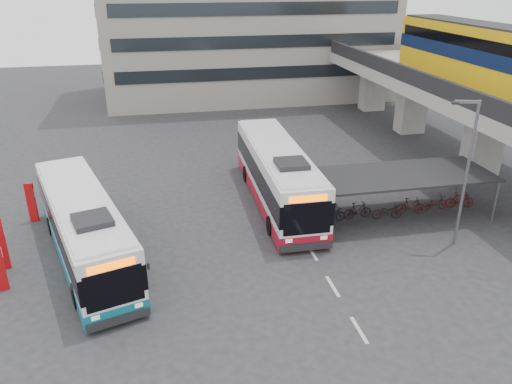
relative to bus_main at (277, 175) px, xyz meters
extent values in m
plane|color=#28282B|center=(-2.24, -6.19, -1.73)|extent=(120.00, 120.00, 0.00)
cube|color=gray|center=(14.76, 1.81, 0.57)|extent=(2.20, 1.60, 4.60)
cube|color=gray|center=(14.76, 11.81, 0.57)|extent=(2.20, 1.60, 4.60)
cube|color=gray|center=(14.76, 19.81, 0.57)|extent=(2.20, 1.60, 4.60)
cube|color=gray|center=(14.76, 5.81, 3.32)|extent=(8.00, 32.00, 0.90)
cube|color=black|center=(11.01, 5.81, 4.32)|extent=(0.35, 32.00, 1.10)
cube|color=black|center=(18.51, 5.81, 4.32)|extent=(0.35, 32.00, 1.10)
cube|color=gold|center=(14.76, 2.16, 5.87)|extent=(2.90, 20.00, 3.90)
cube|color=#091536|center=(14.76, 2.16, 6.07)|extent=(2.98, 20.02, 0.90)
cube|color=black|center=(14.76, 2.16, 6.87)|extent=(2.96, 19.20, 0.70)
cube|color=black|center=(14.76, 2.16, 7.82)|extent=(2.70, 19.60, 0.25)
cylinder|color=#595B60|center=(1.46, -1.39, -0.53)|extent=(0.12, 0.12, 2.40)
cylinder|color=#595B60|center=(11.06, -1.39, -0.53)|extent=(0.12, 0.12, 2.40)
cylinder|color=#595B60|center=(1.46, -4.99, -0.53)|extent=(0.12, 0.12, 2.40)
cylinder|color=#595B60|center=(11.06, -4.99, -0.53)|extent=(0.12, 0.12, 2.40)
cube|color=black|center=(6.26, -3.19, 0.75)|extent=(10.00, 4.00, 0.12)
imported|color=black|center=(2.26, -3.19, -1.28)|extent=(1.71, 0.60, 0.90)
imported|color=black|center=(3.86, -3.19, -1.23)|extent=(1.66, 0.47, 1.00)
imported|color=black|center=(5.46, -3.19, -1.28)|extent=(1.72, 0.60, 0.90)
imported|color=black|center=(7.06, -3.19, -1.23)|extent=(1.66, 0.47, 1.00)
imported|color=#350C0F|center=(8.66, -3.19, -1.28)|extent=(1.71, 0.60, 0.90)
imported|color=#3F0C0F|center=(10.26, -3.19, -1.23)|extent=(1.66, 0.47, 1.00)
cube|color=beige|center=(0.26, -12.19, -1.72)|extent=(0.15, 1.60, 0.01)
cube|color=beige|center=(0.26, -9.19, -1.72)|extent=(0.15, 1.60, 0.01)
cube|color=beige|center=(0.26, -6.19, -1.72)|extent=(0.15, 1.60, 0.01)
cube|color=white|center=(0.00, 0.02, 0.18)|extent=(2.86, 12.60, 2.88)
cube|color=maroon|center=(0.00, 0.02, -1.15)|extent=(2.90, 12.64, 0.78)
cube|color=black|center=(0.00, 0.02, 0.31)|extent=(2.92, 12.62, 1.20)
cube|color=#FA5700|center=(-0.09, -6.26, 1.25)|extent=(1.87, 0.11, 0.31)
cube|color=black|center=(-0.05, -3.12, 1.85)|extent=(1.63, 1.70, 0.29)
cylinder|color=black|center=(-1.31, -3.98, -1.21)|extent=(0.33, 1.05, 1.05)
cylinder|color=black|center=(1.31, 3.51, -1.21)|extent=(0.33, 1.05, 1.05)
cube|color=white|center=(-10.52, -4.48, 0.07)|extent=(5.79, 12.04, 2.71)
cube|color=#0D6176|center=(-10.52, -4.48, -1.19)|extent=(5.84, 12.09, 0.74)
cube|color=black|center=(-10.52, -4.48, 0.19)|extent=(5.86, 12.08, 1.13)
cube|color=#FA5700|center=(-8.83, -10.14, 1.08)|extent=(1.71, 0.58, 0.30)
cube|color=black|center=(-9.68, -7.31, 1.64)|extent=(1.90, 1.94, 0.28)
cylinder|color=black|center=(-10.57, -8.44, -1.24)|extent=(0.57, 1.03, 0.98)
cylinder|color=black|center=(-10.35, -0.97, -1.24)|extent=(0.57, 1.03, 0.98)
imported|color=black|center=(-8.04, -6.60, -0.79)|extent=(0.78, 0.81, 1.88)
cylinder|color=#595B60|center=(7.66, -6.78, 1.97)|extent=(0.15, 0.15, 7.40)
cube|color=#595B60|center=(7.13, -6.61, 5.58)|extent=(1.10, 0.47, 0.14)
cube|color=black|center=(6.64, -6.46, 5.50)|extent=(0.36, 0.26, 0.11)
cube|color=#B10A0E|center=(-14.22, -4.69, -0.44)|extent=(0.54, 0.28, 2.59)
cube|color=#B10A0E|center=(-13.82, 0.20, -0.59)|extent=(0.47, 0.19, 2.28)
cube|color=white|center=(-13.82, 0.20, 0.01)|extent=(0.50, 0.10, 0.46)
camera|label=1|loc=(-6.81, -26.55, 10.91)|focal=35.00mm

